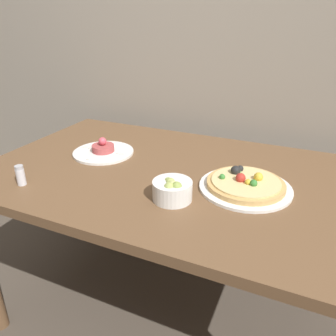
{
  "coord_description": "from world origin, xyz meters",
  "views": [
    {
      "loc": [
        0.43,
        -0.58,
        1.26
      ],
      "look_at": [
        -0.0,
        0.39,
        0.77
      ],
      "focal_mm": 35.0,
      "sensor_mm": 36.0,
      "label": 1
    }
  ],
  "objects": [
    {
      "name": "tartare_plate",
      "position": [
        -0.35,
        0.49,
        0.74
      ],
      "size": [
        0.26,
        0.26,
        0.07
      ],
      "color": "white",
      "rests_on": "dining_table"
    },
    {
      "name": "dining_table",
      "position": [
        0.0,
        0.45,
        0.65
      ],
      "size": [
        1.47,
        0.89,
        0.73
      ],
      "color": "brown",
      "rests_on": "ground_plane"
    },
    {
      "name": "pizza_plate",
      "position": [
        0.27,
        0.42,
        0.74
      ],
      "size": [
        0.31,
        0.31,
        0.06
      ],
      "color": "white",
      "rests_on": "dining_table"
    },
    {
      "name": "small_bowl",
      "position": [
        0.07,
        0.26,
        0.76
      ],
      "size": [
        0.13,
        0.13,
        0.08
      ],
      "color": "white",
      "rests_on": "dining_table"
    },
    {
      "name": "back_wall",
      "position": [
        0.0,
        1.02,
        1.3
      ],
      "size": [
        8.0,
        0.05,
        2.6
      ],
      "color": "gray",
      "rests_on": "ground_plane"
    },
    {
      "name": "salt_shaker",
      "position": [
        -0.45,
        0.13,
        0.76
      ],
      "size": [
        0.03,
        0.03,
        0.07
      ],
      "color": "silver",
      "rests_on": "dining_table"
    }
  ]
}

